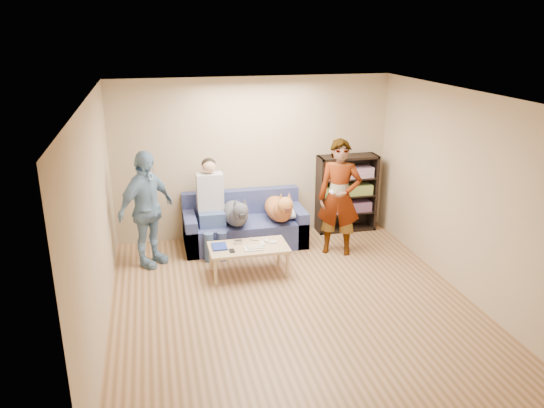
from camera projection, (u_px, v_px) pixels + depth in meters
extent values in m
plane|color=brown|center=(293.00, 305.00, 6.67)|extent=(5.00, 5.00, 0.00)
plane|color=white|center=(297.00, 96.00, 5.83)|extent=(5.00, 5.00, 0.00)
plane|color=tan|center=(254.00, 158.00, 8.56)|extent=(4.50, 0.00, 4.50)
plane|color=tan|center=(384.00, 315.00, 3.95)|extent=(4.50, 0.00, 4.50)
plane|color=tan|center=(96.00, 223.00, 5.77)|extent=(0.00, 5.00, 5.00)
plane|color=tan|center=(465.00, 195.00, 6.73)|extent=(0.00, 5.00, 5.00)
ellipsoid|color=#ADADB2|center=(290.00, 213.00, 8.42)|extent=(0.43, 0.36, 0.15)
imported|color=gray|center=(339.00, 198.00, 7.95)|extent=(0.76, 0.66, 1.77)
imported|color=#7AA0C4|center=(146.00, 209.00, 7.55)|extent=(1.01, 0.99, 1.70)
cube|color=white|center=(331.00, 192.00, 7.67)|extent=(0.05, 0.12, 0.03)
cube|color=navy|center=(219.00, 247.00, 7.34)|extent=(0.20, 0.26, 0.03)
cube|color=silver|center=(253.00, 248.00, 7.30)|extent=(0.26, 0.20, 0.02)
cube|color=#AEA98B|center=(255.00, 246.00, 7.32)|extent=(0.22, 0.17, 0.01)
cube|color=#ABAAAF|center=(238.00, 242.00, 7.46)|extent=(0.11, 0.06, 0.05)
cube|color=silver|center=(266.00, 241.00, 7.53)|extent=(0.04, 0.13, 0.03)
cube|color=white|center=(273.00, 242.00, 7.48)|extent=(0.09, 0.06, 0.03)
cylinder|color=silver|center=(263.00, 245.00, 7.41)|extent=(0.07, 0.07, 0.02)
cylinder|color=white|center=(262.00, 243.00, 7.48)|extent=(0.07, 0.07, 0.02)
cylinder|color=orange|center=(249.00, 251.00, 7.23)|extent=(0.13, 0.06, 0.01)
cylinder|color=black|center=(254.00, 240.00, 7.58)|extent=(0.13, 0.08, 0.01)
cube|color=black|center=(232.00, 251.00, 7.22)|extent=(0.07, 0.12, 0.02)
cube|color=#515B93|center=(245.00, 232.00, 8.44)|extent=(1.90, 0.85, 0.42)
cube|color=#515B93|center=(241.00, 201.00, 8.62)|extent=(1.90, 0.18, 0.40)
cube|color=#515B93|center=(190.00, 232.00, 8.23)|extent=(0.18, 0.85, 0.58)
cube|color=#515B93|center=(297.00, 223.00, 8.60)|extent=(0.18, 0.85, 0.58)
cube|color=#425D92|center=(212.00, 218.00, 8.15)|extent=(0.40, 0.38, 0.22)
cylinder|color=#46679A|center=(209.00, 248.00, 7.85)|extent=(0.14, 0.14, 0.47)
cylinder|color=#3D4886|center=(223.00, 247.00, 7.89)|extent=(0.14, 0.14, 0.47)
cube|color=silver|center=(210.00, 192.00, 8.12)|extent=(0.40, 0.24, 0.58)
sphere|color=tan|center=(209.00, 166.00, 7.99)|extent=(0.21, 0.21, 0.21)
ellipsoid|color=black|center=(209.00, 164.00, 8.01)|extent=(0.22, 0.22, 0.19)
ellipsoid|color=#52545D|center=(235.00, 213.00, 8.19)|extent=(0.38, 0.80, 0.33)
sphere|color=#484A51|center=(239.00, 215.00, 7.86)|extent=(0.29, 0.29, 0.29)
sphere|color=#4A4D54|center=(240.00, 211.00, 7.66)|extent=(0.23, 0.23, 0.23)
cube|color=black|center=(242.00, 216.00, 7.55)|extent=(0.07, 0.11, 0.07)
cone|color=#484A52|center=(235.00, 203.00, 7.63)|extent=(0.07, 0.07, 0.11)
cone|color=#45474E|center=(245.00, 202.00, 7.66)|extent=(0.07, 0.07, 0.11)
cylinder|color=#484B51|center=(231.00, 206.00, 8.59)|extent=(0.04, 0.26, 0.15)
ellipsoid|color=#B95C38|center=(278.00, 209.00, 8.37)|extent=(0.39, 0.82, 0.34)
sphere|color=#B06335|center=(283.00, 210.00, 8.07)|extent=(0.30, 0.30, 0.30)
sphere|color=#C77C3D|center=(285.00, 205.00, 7.87)|extent=(0.24, 0.24, 0.24)
cube|color=#4F291B|center=(287.00, 210.00, 7.78)|extent=(0.08, 0.11, 0.07)
cone|color=#A66733|center=(281.00, 197.00, 7.84)|extent=(0.08, 0.08, 0.11)
cone|color=#C6653C|center=(289.00, 196.00, 7.87)|extent=(0.08, 0.08, 0.11)
cylinder|color=#C26A3B|center=(272.00, 203.00, 8.74)|extent=(0.05, 0.27, 0.16)
cube|color=tan|center=(248.00, 247.00, 7.39)|extent=(1.10, 0.60, 0.04)
cylinder|color=tan|center=(216.00, 272.00, 7.12)|extent=(0.05, 0.05, 0.38)
cylinder|color=tan|center=(287.00, 265.00, 7.34)|extent=(0.05, 0.05, 0.38)
cylinder|color=#D6BA83|center=(211.00, 257.00, 7.58)|extent=(0.05, 0.05, 0.38)
cylinder|color=tan|center=(279.00, 251.00, 7.80)|extent=(0.05, 0.05, 0.38)
cube|color=black|center=(319.00, 195.00, 8.83)|extent=(0.04, 0.34, 1.30)
cube|color=black|center=(373.00, 191.00, 9.04)|extent=(0.04, 0.34, 1.30)
cube|color=black|center=(348.00, 157.00, 8.73)|extent=(1.00, 0.34, 0.04)
cube|color=black|center=(345.00, 228.00, 9.14)|extent=(1.00, 0.34, 0.04)
cube|color=black|center=(343.00, 191.00, 9.08)|extent=(1.00, 0.02, 1.30)
cube|color=black|center=(346.00, 212.00, 9.04)|extent=(0.94, 0.32, 0.03)
cube|color=black|center=(346.00, 195.00, 8.94)|extent=(0.94, 0.32, 0.02)
cube|color=black|center=(347.00, 178.00, 8.85)|extent=(0.94, 0.32, 0.02)
cube|color=#B23333|center=(346.00, 207.00, 8.99)|extent=(0.84, 0.24, 0.17)
cube|color=gold|center=(347.00, 190.00, 8.89)|extent=(0.84, 0.24, 0.17)
cube|color=#994C99|center=(348.00, 173.00, 8.80)|extent=(0.84, 0.24, 0.17)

